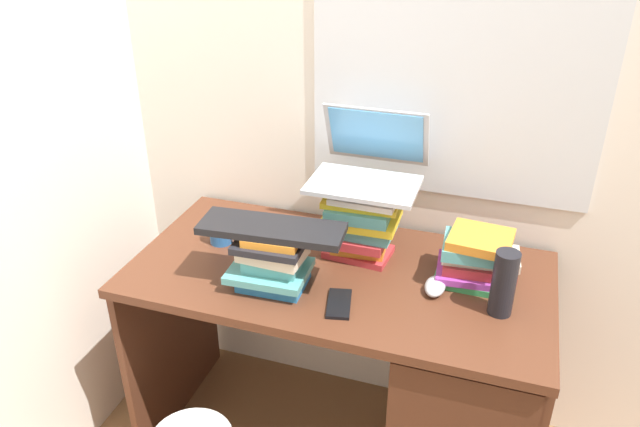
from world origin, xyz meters
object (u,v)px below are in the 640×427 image
computer_mouse (435,286)px  water_bottle (504,283)px  keyboard (272,228)px  book_stack_tall (362,220)px  desk (433,384)px  book_stack_side (478,259)px  cell_phone (339,304)px  book_stack_keyboard_riser (273,260)px  laptop (369,164)px  mug (221,231)px

computer_mouse → water_bottle: size_ratio=0.53×
water_bottle → keyboard: bearing=-174.5°
book_stack_tall → computer_mouse: 0.31m
water_bottle → book_stack_tall: bearing=158.1°
desk → keyboard: (-0.49, -0.10, 0.54)m
keyboard → water_bottle: (0.65, 0.06, -0.09)m
desk → book_stack_side: bearing=52.1°
computer_mouse → water_bottle: 0.21m
book_stack_tall → book_stack_side: (0.37, -0.04, -0.05)m
book_stack_side → keyboard: keyboard is taller
book_stack_tall → cell_phone: size_ratio=1.78×
keyboard → computer_mouse: size_ratio=4.04×
book_stack_keyboard_riser → keyboard: (-0.00, 0.01, 0.10)m
desk → cell_phone: 0.47m
laptop → water_bottle: 0.55m
book_stack_keyboard_riser → cell_phone: size_ratio=1.76×
mug → water_bottle: bearing=-6.4°
computer_mouse → cell_phone: 0.29m
keyboard → water_bottle: bearing=0.9°
laptop → computer_mouse: (0.26, -0.20, -0.27)m
book_stack_side → keyboard: (-0.57, -0.20, 0.11)m
book_stack_keyboard_riser → cell_phone: bearing=-10.9°
desk → laptop: size_ratio=3.88×
mug → laptop: bearing=17.2°
book_stack_keyboard_riser → water_bottle: bearing=5.9°
mug → book_stack_keyboard_riser: bearing=-33.7°
mug → water_bottle: 0.91m
book_stack_side → book_stack_keyboard_riser: bearing=-160.0°
computer_mouse → desk: bearing=-13.9°
mug → water_bottle: size_ratio=0.56×
book_stack_keyboard_riser → mug: size_ratio=2.18×
book_stack_side → laptop: size_ratio=0.74×
mug → cell_phone: 0.52m
keyboard → water_bottle: size_ratio=2.15×
cell_phone → book_stack_keyboard_riser: bearing=156.6°
desk → water_bottle: size_ratio=6.63×
keyboard → cell_phone: (0.22, -0.05, -0.18)m
book_stack_tall → keyboard: book_stack_tall is taller
cell_phone → desk: bearing=15.9°
desk → water_bottle: bearing=-13.0°
desk → mug: 0.85m
book_stack_keyboard_riser → book_stack_side: bearing=20.0°
book_stack_tall → mug: (-0.46, -0.08, -0.08)m
book_stack_tall → water_bottle: 0.49m
laptop → mug: (-0.46, -0.14, -0.25)m
book_stack_keyboard_riser → book_stack_tall: bearing=50.8°
desk → book_stack_tall: 0.57m
book_stack_side → computer_mouse: 0.15m
keyboard → cell_phone: size_ratio=3.09×
desk → book_stack_keyboard_riser: bearing=-167.9°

